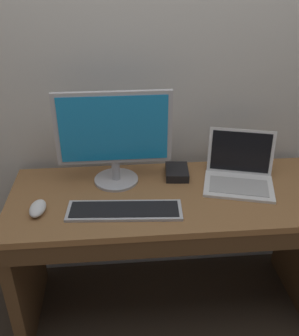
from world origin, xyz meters
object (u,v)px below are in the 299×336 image
object	(u,v)px
laptop_white	(239,175)
wired_keyboard	(124,210)
external_monitor	(114,136)
computer_mouse	(38,208)
external_drive_box	(177,172)

from	to	relation	value
laptop_white	wired_keyboard	distance (m)	0.59
laptop_white	external_monitor	size ratio (longest dim) A/B	0.72
external_monitor	wired_keyboard	size ratio (longest dim) A/B	1.05
external_monitor	computer_mouse	distance (m)	0.46
laptop_white	computer_mouse	world-z (taller)	laptop_white
computer_mouse	external_drive_box	xyz separation A→B (m)	(0.64, 0.25, -0.00)
external_monitor	external_drive_box	xyz separation A→B (m)	(0.30, 0.03, -0.23)
wired_keyboard	laptop_white	bearing A→B (deg)	18.83
laptop_white	computer_mouse	bearing A→B (deg)	-170.10
laptop_white	wired_keyboard	xyz separation A→B (m)	(-0.55, -0.19, -0.04)
external_monitor	computer_mouse	bearing A→B (deg)	-146.62
computer_mouse	external_drive_box	bearing A→B (deg)	26.43
computer_mouse	external_drive_box	size ratio (longest dim) A/B	0.81
laptop_white	external_drive_box	xyz separation A→B (m)	(-0.28, 0.09, -0.02)
external_monitor	wired_keyboard	bearing A→B (deg)	-82.74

